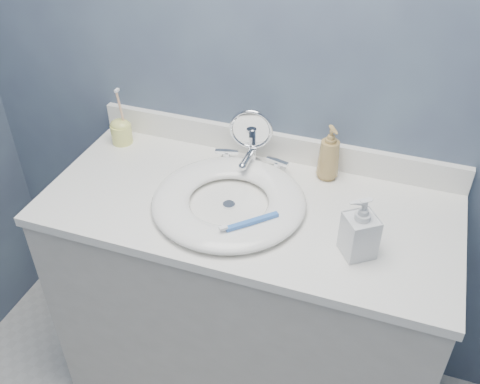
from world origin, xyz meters
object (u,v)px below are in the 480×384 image
at_px(soap_bottle_clear, 361,227).
at_px(toothbrush_holder, 121,130).
at_px(makeup_mirror, 251,136).
at_px(soap_bottle_amber, 329,153).

height_order(soap_bottle_clear, toothbrush_holder, toothbrush_holder).
height_order(makeup_mirror, soap_bottle_amber, makeup_mirror).
distance_m(makeup_mirror, soap_bottle_amber, 0.25).
relative_size(soap_bottle_clear, toothbrush_holder, 0.87).
bearing_deg(makeup_mirror, soap_bottle_clear, -46.46).
xyz_separation_m(soap_bottle_clear, toothbrush_holder, (-0.85, 0.28, -0.04)).
bearing_deg(soap_bottle_amber, soap_bottle_clear, -98.74).
xyz_separation_m(soap_bottle_amber, soap_bottle_clear, (0.15, -0.31, -0.00)).
distance_m(makeup_mirror, toothbrush_holder, 0.47).
bearing_deg(toothbrush_holder, soap_bottle_amber, 2.46).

